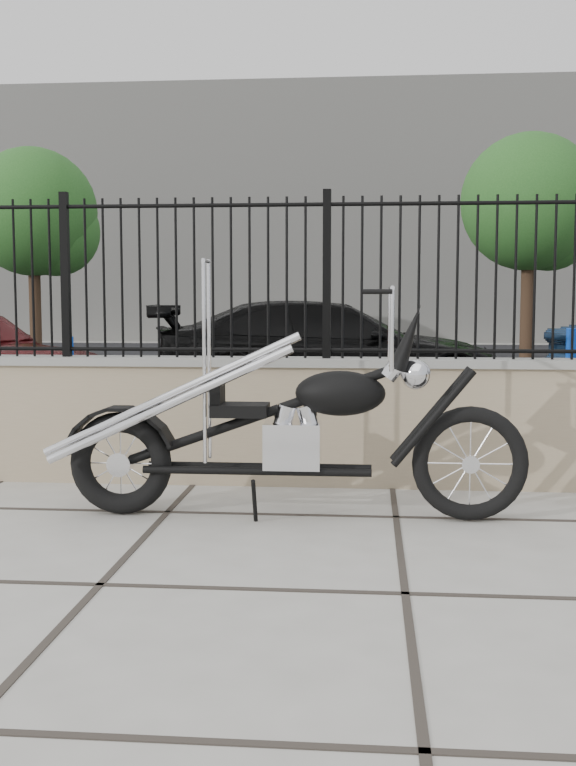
{
  "coord_description": "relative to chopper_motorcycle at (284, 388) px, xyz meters",
  "views": [
    {
      "loc": [
        1.31,
        -4.21,
        1.42
      ],
      "look_at": [
        0.78,
        1.74,
        0.84
      ],
      "focal_mm": 42.0,
      "sensor_mm": 36.0,
      "label": 1
    }
  ],
  "objects": [
    {
      "name": "iron_fence",
      "position": [
        -0.78,
        1.06,
        0.72
      ],
      "size": [
        14.0,
        0.08,
        1.2
      ],
      "primitive_type": "cube",
      "color": "black",
      "rests_on": "retaining_wall"
    },
    {
      "name": "ground_plane",
      "position": [
        -0.78,
        -1.44,
        -0.84
      ],
      "size": [
        90.0,
        90.0,
        0.0
      ],
      "primitive_type": "plane",
      "color": "#99968E",
      "rests_on": "ground"
    },
    {
      "name": "tree_right",
      "position": [
        4.19,
        15.62,
        2.87
      ],
      "size": [
        3.15,
        3.15,
        5.31
      ],
      "rotation": [
        0.0,
        0.0,
        0.18
      ],
      "color": "#382619",
      "rests_on": "ground_plane"
    },
    {
      "name": "car_black",
      "position": [
        0.01,
        6.29,
        -0.16
      ],
      "size": [
        4.92,
        2.53,
        1.36
      ],
      "primitive_type": "imported",
      "rotation": [
        0.0,
        0.0,
        1.71
      ],
      "color": "black",
      "rests_on": "parking_lot"
    },
    {
      "name": "bollard_b",
      "position": [
        2.44,
        2.92,
        -0.28
      ],
      "size": [
        0.17,
        0.17,
        1.13
      ],
      "primitive_type": "cylinder",
      "rotation": [
        0.0,
        0.0,
        -0.27
      ],
      "color": "blue",
      "rests_on": "ground_plane"
    },
    {
      "name": "background_building",
      "position": [
        -0.78,
        25.06,
        3.16
      ],
      "size": [
        22.0,
        6.0,
        8.0
      ],
      "primitive_type": "cube",
      "color": "beige",
      "rests_on": "ground_plane"
    },
    {
      "name": "retaining_wall",
      "position": [
        -0.78,
        1.06,
        -0.36
      ],
      "size": [
        14.0,
        0.36,
        0.96
      ],
      "primitive_type": "cube",
      "color": "gray",
      "rests_on": "ground_plane"
    },
    {
      "name": "parking_lot",
      "position": [
        -0.78,
        11.06,
        -0.84
      ],
      "size": [
        30.0,
        30.0,
        0.0
      ],
      "primitive_type": "plane",
      "color": "black",
      "rests_on": "ground"
    },
    {
      "name": "bollard_a",
      "position": [
        -2.68,
        3.69,
        -0.35
      ],
      "size": [
        0.16,
        0.16,
        0.99
      ],
      "primitive_type": "cylinder",
      "rotation": [
        0.0,
        0.0,
        0.39
      ],
      "color": "#0B5AA7",
      "rests_on": "ground_plane"
    },
    {
      "name": "tree_left",
      "position": [
        -7.25,
        14.76,
        2.66
      ],
      "size": [
        2.96,
        2.96,
        5.0
      ],
      "rotation": [
        0.0,
        0.0,
        -0.13
      ],
      "color": "#382619",
      "rests_on": "ground_plane"
    },
    {
      "name": "chopper_motorcycle",
      "position": [
        0.0,
        0.0,
        0.0
      ],
      "size": [
        2.82,
        0.51,
        1.69
      ],
      "primitive_type": null,
      "rotation": [
        0.0,
        0.0,
        0.01
      ],
      "color": "black",
      "rests_on": "ground_plane"
    }
  ]
}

